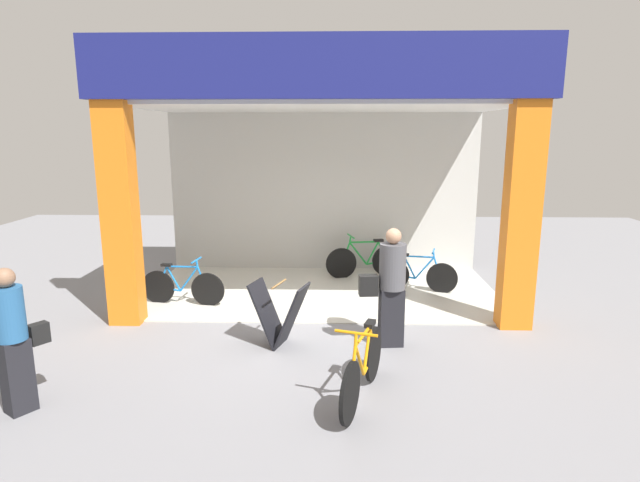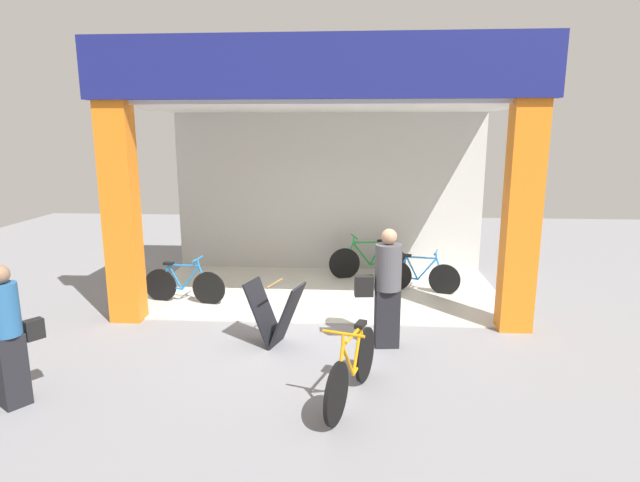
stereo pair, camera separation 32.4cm
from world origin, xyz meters
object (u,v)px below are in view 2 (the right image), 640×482
at_px(bicycle_inside_1, 368,261).
at_px(pedestrian_1, 386,286).
at_px(bicycle_inside_2, 420,276).
at_px(bicycle_parked_0, 352,369).
at_px(sandwich_board_sign, 275,314).
at_px(pedestrian_0, 9,336).
at_px(bicycle_inside_0, 184,285).

relative_size(bicycle_inside_1, pedestrian_1, 0.94).
distance_m(bicycle_inside_2, bicycle_parked_0, 4.24).
bearing_deg(bicycle_inside_1, sandwich_board_sign, -111.38).
xyz_separation_m(bicycle_inside_1, pedestrian_0, (-3.98, -5.34, 0.45)).
xyz_separation_m(bicycle_inside_1, pedestrian_1, (0.16, -3.46, 0.52)).
xyz_separation_m(sandwich_board_sign, pedestrian_1, (1.54, 0.06, 0.42)).
relative_size(bicycle_inside_2, sandwich_board_sign, 1.55).
xyz_separation_m(bicycle_inside_2, pedestrian_1, (-0.78, -2.53, 0.55)).
xyz_separation_m(bicycle_parked_0, pedestrian_0, (-3.69, -0.35, 0.44)).
bearing_deg(bicycle_inside_1, bicycle_parked_0, -93.34).
height_order(sandwich_board_sign, pedestrian_0, pedestrian_0).
distance_m(pedestrian_0, pedestrian_1, 4.55).
bearing_deg(bicycle_parked_0, bicycle_inside_2, 73.11).
bearing_deg(pedestrian_0, bicycle_inside_1, 53.32).
relative_size(bicycle_inside_2, bicycle_parked_0, 0.88).
bearing_deg(pedestrian_1, sandwich_board_sign, -177.72).
distance_m(bicycle_parked_0, pedestrian_1, 1.67).
xyz_separation_m(bicycle_inside_0, pedestrian_1, (3.40, -1.62, 0.54)).
bearing_deg(bicycle_parked_0, pedestrian_0, -174.52).
xyz_separation_m(bicycle_inside_0, bicycle_parked_0, (2.95, -3.15, 0.04)).
bearing_deg(bicycle_inside_0, bicycle_parked_0, -46.82).
height_order(sandwich_board_sign, pedestrian_1, pedestrian_1).
distance_m(bicycle_inside_0, sandwich_board_sign, 2.51).
distance_m(bicycle_parked_0, pedestrian_0, 3.73).
height_order(bicycle_inside_1, sandwich_board_sign, sandwich_board_sign).
relative_size(sandwich_board_sign, pedestrian_0, 0.58).
bearing_deg(pedestrian_1, bicycle_inside_2, 72.84).
distance_m(bicycle_inside_0, bicycle_inside_1, 3.73).
relative_size(bicycle_inside_1, bicycle_parked_0, 0.98).
relative_size(bicycle_inside_0, sandwich_board_sign, 1.62).
bearing_deg(pedestrian_0, bicycle_inside_0, 78.13).
height_order(bicycle_inside_2, sandwich_board_sign, sandwich_board_sign).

